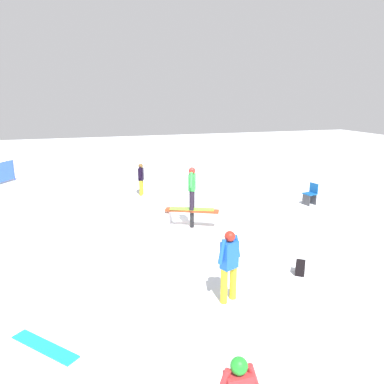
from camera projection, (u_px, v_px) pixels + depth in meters
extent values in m
plane|color=white|center=(192.00, 227.00, 12.69)|extent=(60.00, 60.00, 0.00)
cylinder|color=black|center=(192.00, 219.00, 12.62)|extent=(0.14, 0.14, 0.56)
cube|color=#A53F1E|center=(192.00, 210.00, 12.55)|extent=(1.74, 1.06, 0.08)
cube|color=white|center=(144.00, 218.00, 12.90)|extent=(2.28, 2.15, 0.47)
cube|color=#81D83B|center=(192.00, 209.00, 12.53)|extent=(1.46, 0.84, 0.03)
cylinder|color=#251B2C|center=(192.00, 201.00, 12.32)|extent=(0.15, 0.15, 0.63)
cylinder|color=#251B2C|center=(192.00, 198.00, 12.58)|extent=(0.15, 0.15, 0.63)
cube|color=green|center=(192.00, 182.00, 12.30)|extent=(0.34, 0.41, 0.55)
cylinder|color=green|center=(191.00, 180.00, 12.06)|extent=(0.19, 0.30, 0.50)
cylinder|color=green|center=(193.00, 177.00, 12.48)|extent=(0.19, 0.30, 0.50)
sphere|color=red|center=(192.00, 171.00, 12.21)|extent=(0.23, 0.23, 0.23)
cylinder|color=yellow|center=(233.00, 282.00, 8.15)|extent=(0.15, 0.15, 0.77)
cylinder|color=yellow|center=(224.00, 286.00, 7.98)|extent=(0.15, 0.15, 0.77)
cube|color=blue|center=(229.00, 255.00, 7.89)|extent=(0.42, 0.34, 0.60)
cylinder|color=blue|center=(237.00, 246.00, 8.00)|extent=(0.22, 0.16, 0.53)
cylinder|color=blue|center=(222.00, 252.00, 7.72)|extent=(0.22, 0.16, 0.53)
sphere|color=red|center=(230.00, 236.00, 7.79)|extent=(0.23, 0.23, 0.23)
cylinder|color=red|center=(254.00, 380.00, 4.46)|extent=(0.22, 0.09, 0.48)
sphere|color=green|center=(239.00, 366.00, 4.35)|extent=(0.21, 0.21, 0.21)
cylinder|color=gold|center=(142.00, 187.00, 16.87)|extent=(0.14, 0.14, 0.68)
cylinder|color=gold|center=(141.00, 188.00, 16.63)|extent=(0.14, 0.14, 0.68)
cube|color=black|center=(141.00, 174.00, 16.60)|extent=(0.30, 0.37, 0.54)
cylinder|color=black|center=(142.00, 171.00, 16.76)|extent=(0.14, 0.21, 0.48)
cylinder|color=black|center=(140.00, 172.00, 16.37)|extent=(0.14, 0.21, 0.48)
sphere|color=brown|center=(141.00, 166.00, 16.50)|extent=(0.21, 0.21, 0.21)
cube|color=#1AB4D7|center=(45.00, 347.00, 6.63)|extent=(1.20, 1.29, 0.02)
cube|color=#3F3F44|center=(306.00, 200.00, 15.19)|extent=(0.10, 0.39, 0.44)
cube|color=#3F3F44|center=(313.00, 199.00, 15.36)|extent=(0.10, 0.39, 0.44)
cube|color=#1357A5|center=(310.00, 194.00, 15.22)|extent=(0.51, 0.51, 0.04)
cube|color=#1357A5|center=(314.00, 188.00, 15.25)|extent=(0.12, 0.44, 0.40)
cube|color=black|center=(300.00, 268.00, 9.32)|extent=(0.36, 0.37, 0.34)
cylinder|color=blue|center=(14.00, 170.00, 19.54)|extent=(0.06, 0.06, 1.10)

